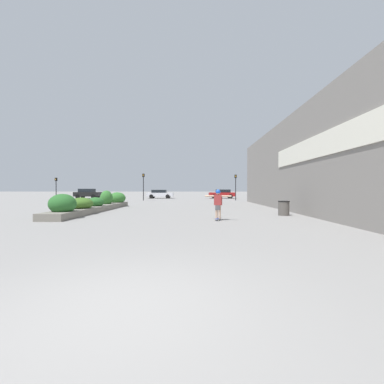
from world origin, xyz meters
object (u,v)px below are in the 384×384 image
at_px(trash_bin, 284,208).
at_px(traffic_light_right, 236,183).
at_px(car_leftmost, 222,194).
at_px(car_center_left, 160,194).
at_px(skateboarder, 218,201).
at_px(car_center_right, 88,193).
at_px(skateboard, 218,219).
at_px(traffic_light_far_left, 56,185).
at_px(traffic_light_left, 143,182).

bearing_deg(trash_bin, traffic_light_right, 89.32).
xyz_separation_m(car_leftmost, car_center_left, (-10.13, -0.23, -0.03)).
bearing_deg(car_leftmost, car_center_left, 91.30).
height_order(skateboarder, car_center_left, skateboarder).
xyz_separation_m(trash_bin, traffic_light_right, (0.23, 19.45, 1.93)).
bearing_deg(car_center_right, skateboard, 33.03).
relative_size(car_center_left, car_center_right, 1.06).
bearing_deg(traffic_light_far_left, trash_bin, -39.37).
xyz_separation_m(skateboard, skateboarder, (0.00, 0.00, 0.88)).
distance_m(skateboarder, traffic_light_right, 22.28).
xyz_separation_m(car_center_left, car_center_right, (-11.56, -0.77, 0.08)).
bearing_deg(trash_bin, car_center_left, 112.17).
height_order(skateboard, skateboarder, skateboarder).
relative_size(skateboard, trash_bin, 0.74).
bearing_deg(trash_bin, car_center_right, 130.78).
xyz_separation_m(trash_bin, traffic_light_far_left, (-24.19, 19.85, 1.70)).
height_order(car_leftmost, traffic_light_far_left, traffic_light_far_left).
height_order(skateboard, traffic_light_far_left, traffic_light_far_left).
bearing_deg(skateboarder, skateboard, -68.81).
xyz_separation_m(car_leftmost, traffic_light_left, (-11.26, -7.95, 1.66)).
bearing_deg(skateboard, car_center_left, 124.56).
relative_size(trash_bin, car_center_right, 0.21).
xyz_separation_m(car_center_left, traffic_light_right, (11.17, -7.40, 1.61)).
bearing_deg(car_center_left, trash_bin, 22.17).
xyz_separation_m(skateboard, traffic_light_left, (-8.07, 21.50, 2.36)).
relative_size(skateboard, traffic_light_far_left, 0.20).
xyz_separation_m(car_leftmost, traffic_light_far_left, (-23.38, -7.23, 1.35)).
xyz_separation_m(traffic_light_left, traffic_light_right, (12.30, 0.33, -0.08)).
relative_size(traffic_light_right, traffic_light_far_left, 1.12).
xyz_separation_m(car_leftmost, car_center_right, (-21.69, -1.00, 0.05)).
xyz_separation_m(car_center_left, traffic_light_left, (-1.13, -7.72, 1.68)).
xyz_separation_m(skateboarder, traffic_light_right, (4.22, 21.83, 1.40)).
height_order(car_center_left, traffic_light_right, traffic_light_right).
xyz_separation_m(trash_bin, car_center_left, (-10.94, 26.85, 0.32)).
bearing_deg(car_center_right, traffic_light_right, 73.74).
relative_size(traffic_light_left, traffic_light_right, 1.04).
bearing_deg(car_leftmost, skateboard, 173.83).
bearing_deg(traffic_light_far_left, skateboarder, -47.73).
bearing_deg(traffic_light_far_left, car_center_right, 74.79).
relative_size(trash_bin, traffic_light_far_left, 0.27).
height_order(trash_bin, traffic_light_left, traffic_light_left).
distance_m(car_leftmost, traffic_light_far_left, 24.51).
distance_m(trash_bin, car_center_right, 34.45).
distance_m(skateboarder, car_center_left, 30.04).
height_order(skateboarder, trash_bin, skateboarder).
height_order(car_center_left, traffic_light_left, traffic_light_left).
xyz_separation_m(traffic_light_left, traffic_light_far_left, (-12.13, 0.72, -0.31)).
distance_m(car_leftmost, car_center_left, 10.14).
bearing_deg(car_leftmost, skateboarder, 173.83).
bearing_deg(skateboarder, car_center_right, 144.22).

